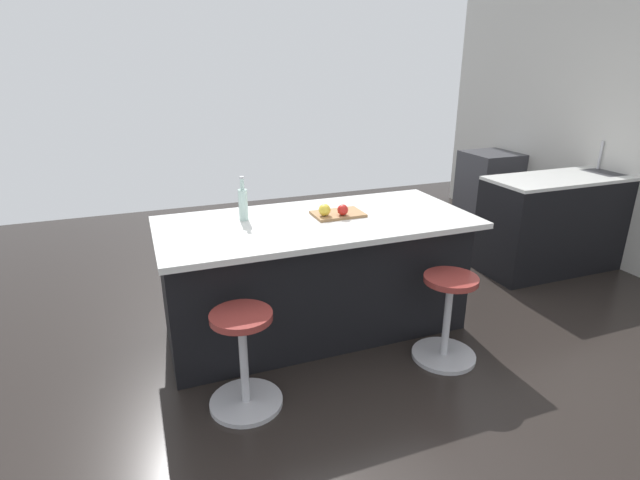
# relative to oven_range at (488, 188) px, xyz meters

# --- Properties ---
(ground_plane) EXTENTS (7.64, 7.64, 0.00)m
(ground_plane) POSITION_rel_oven_range_xyz_m (2.59, 1.75, -0.45)
(ground_plane) COLOR black
(sink_cabinet) EXTENTS (2.13, 0.60, 1.21)m
(sink_cabinet) POSITION_rel_oven_range_xyz_m (-0.00, 1.41, 0.02)
(sink_cabinet) COLOR black
(sink_cabinet) RESTS_ON ground_plane
(oven_range) EXTENTS (0.60, 0.61, 0.90)m
(oven_range) POSITION_rel_oven_range_xyz_m (0.00, 0.00, 0.00)
(oven_range) COLOR #38383D
(oven_range) RESTS_ON ground_plane
(kitchen_island) EXTENTS (2.22, 1.02, 0.90)m
(kitchen_island) POSITION_rel_oven_range_xyz_m (2.95, 1.71, 0.01)
(kitchen_island) COLOR black
(kitchen_island) RESTS_ON ground_plane
(stool_by_window) EXTENTS (0.44, 0.44, 0.62)m
(stool_by_window) POSITION_rel_oven_range_xyz_m (2.24, 2.39, -0.16)
(stool_by_window) COLOR #B7B7BC
(stool_by_window) RESTS_ON ground_plane
(stool_middle) EXTENTS (0.44, 0.44, 0.62)m
(stool_middle) POSITION_rel_oven_range_xyz_m (3.65, 2.39, -0.16)
(stool_middle) COLOR #B7B7BC
(stool_middle) RESTS_ON ground_plane
(cutting_board) EXTENTS (0.36, 0.24, 0.02)m
(cutting_board) POSITION_rel_oven_range_xyz_m (2.77, 1.71, 0.46)
(cutting_board) COLOR olive
(cutting_board) RESTS_ON kitchen_island
(apple_red) EXTENTS (0.08, 0.08, 0.08)m
(apple_red) POSITION_rel_oven_range_xyz_m (2.76, 1.78, 0.51)
(apple_red) COLOR red
(apple_red) RESTS_ON cutting_board
(apple_yellow) EXTENTS (0.09, 0.09, 0.09)m
(apple_yellow) POSITION_rel_oven_range_xyz_m (2.89, 1.75, 0.52)
(apple_yellow) COLOR gold
(apple_yellow) RESTS_ON cutting_board
(water_bottle) EXTENTS (0.06, 0.06, 0.31)m
(water_bottle) POSITION_rel_oven_range_xyz_m (3.43, 1.58, 0.58)
(water_bottle) COLOR silver
(water_bottle) RESTS_ON kitchen_island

